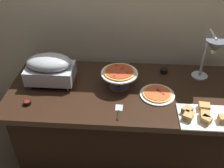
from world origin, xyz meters
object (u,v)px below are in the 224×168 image
Objects in this scene: sandwich_platter at (203,116)px; serving_spatula at (119,111)px; chafing_dish at (50,68)px; sauce_cup_near at (27,103)px; sauce_cup_far at (164,71)px; pizza_plate_center at (119,74)px; heat_lamp at (212,50)px; pizza_plate_front at (157,94)px.

serving_spatula is (-0.61, 0.03, -0.02)m from sandwich_platter.
sandwich_platter is at bearing -16.32° from chafing_dish.
sauce_cup_near is 0.33× the size of serving_spatula.
serving_spatula is at bearing -124.76° from sauce_cup_far.
pizza_plate_center is 0.47m from sauce_cup_far.
heat_lamp is 6.95× the size of sauce_cup_far.
sauce_cup_near reaches higher than serving_spatula.
heat_lamp is at bearing 1.87° from chafing_dish.
chafing_dish reaches higher than sauce_cup_far.
pizza_plate_front is 4.29× the size of sauce_cup_far.
heat_lamp is 2.63× the size of serving_spatula.
heat_lamp is 1.62× the size of pizza_plate_front.
sauce_cup_near is at bearing -158.53° from pizza_plate_center.
chafing_dish is at bearing 151.03° from serving_spatula.
pizza_plate_center is at bearing 151.77° from sandwich_platter.
chafing_dish is 1.24m from sandwich_platter.
sandwich_platter is 6.68× the size of sauce_cup_near.
sandwich_platter is 2.23× the size of serving_spatula.
pizza_plate_center is at bearing 163.43° from pizza_plate_front.
serving_spatula is at bearing -2.86° from sauce_cup_near.
heat_lamp is at bearing -30.92° from sauce_cup_far.
heat_lamp is 0.53m from pizza_plate_front.
sauce_cup_far is (1.08, 0.51, 0.00)m from sauce_cup_near.
sauce_cup_far is at bearing 149.08° from heat_lamp.
pizza_plate_front is at bearing -103.85° from sauce_cup_far.
sauce_cup_far is (0.96, 0.23, -0.13)m from chafing_dish.
sandwich_platter reaches higher than sauce_cup_far.
sandwich_platter is at bearing -68.54° from sauce_cup_far.
serving_spatula is (0.58, -0.32, -0.15)m from chafing_dish.
pizza_plate_center is 1.73× the size of serving_spatula.
sauce_cup_far is (0.39, 0.24, -0.11)m from pizza_plate_center.
chafing_dish is 1.39× the size of pizza_plate_front.
sauce_cup_far is at bearing 13.26° from chafing_dish.
heat_lamp is 0.73m from pizza_plate_center.
sandwich_platter reaches higher than pizza_plate_front.
pizza_plate_front is 1.62× the size of serving_spatula.
heat_lamp reaches higher than serving_spatula.
serving_spatula is (-0.69, -0.36, -0.34)m from heat_lamp.
chafing_dish is 6.77× the size of sauce_cup_near.
sauce_cup_far reaches higher than serving_spatula.
pizza_plate_center is at bearing -175.25° from heat_lamp.
heat_lamp is 7.87× the size of sauce_cup_near.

